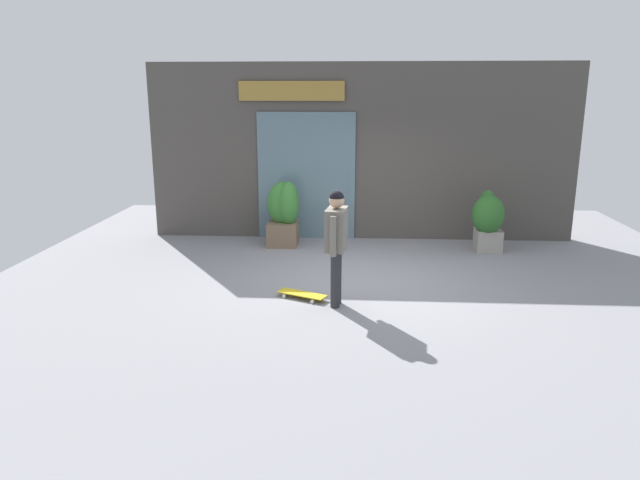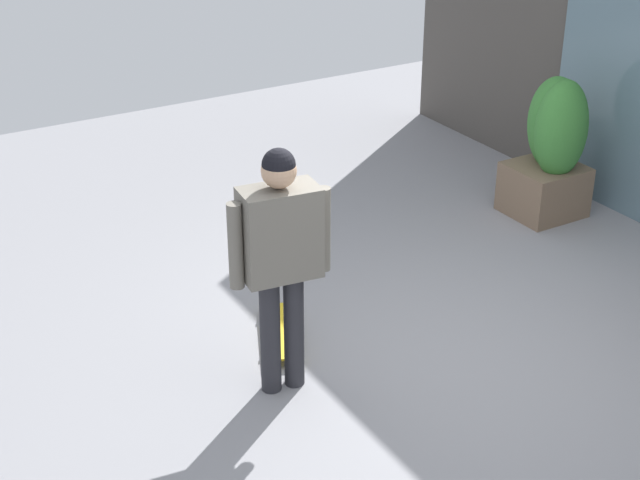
# 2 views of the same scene
# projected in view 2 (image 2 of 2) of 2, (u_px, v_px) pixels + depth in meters

# --- Properties ---
(ground_plane) EXTENTS (12.00, 12.00, 0.00)m
(ground_plane) POSITION_uv_depth(u_px,v_px,m) (457.00, 361.00, 6.46)
(ground_plane) COLOR gray
(skateboarder) EXTENTS (0.32, 0.65, 1.64)m
(skateboarder) POSITION_uv_depth(u_px,v_px,m) (280.00, 247.00, 5.75)
(skateboarder) COLOR #28282D
(skateboarder) RESTS_ON ground_plane
(skateboard) EXTENTS (0.76, 0.51, 0.08)m
(skateboard) POSITION_uv_depth(u_px,v_px,m) (280.00, 331.00, 6.68)
(skateboard) COLOR gold
(skateboard) RESTS_ON ground_plane
(planter_box_right) EXTENTS (0.62, 0.61, 1.26)m
(planter_box_right) POSITION_uv_depth(u_px,v_px,m) (555.00, 140.00, 8.27)
(planter_box_right) COLOR brown
(planter_box_right) RESTS_ON ground_plane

